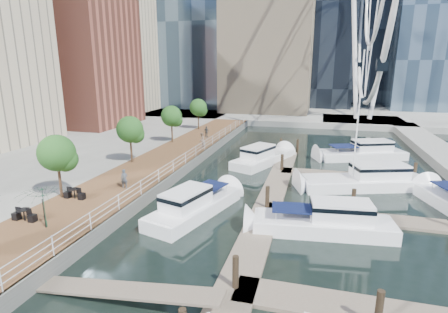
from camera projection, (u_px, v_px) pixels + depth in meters
ground at (190, 260)px, 18.95m from camera, size 520.00×520.00×0.00m
boardwalk at (159, 166)px, 35.15m from camera, size 6.00×60.00×1.00m
seawall at (187, 168)px, 34.38m from camera, size 0.25×60.00×1.00m
land_far at (300, 98)px, 114.18m from camera, size 200.00×114.00×1.00m
pier at (362, 122)px, 63.87m from camera, size 14.00×12.00×1.00m
railing at (185, 158)px, 34.15m from camera, size 0.10×60.00×1.05m
floating_docks at (337, 200)px, 26.13m from camera, size 16.00×34.00×2.60m
midrise_condos at (32, 44)px, 49.26m from camera, size 19.00×67.00×28.00m
street_trees at (130, 130)px, 33.89m from camera, size 2.60×42.60×4.60m
cafe_tables at (1, 230)px, 19.39m from camera, size 2.50×13.70×0.74m
yacht_foreground at (322, 232)px, 22.10m from camera, size 9.73×3.65×2.15m
pedestrian_near at (124, 179)px, 27.12m from camera, size 0.61×0.47×1.49m
pedestrian_mid at (202, 140)px, 40.67m from camera, size 0.70×0.89×1.80m
pedestrian_far at (207, 132)px, 46.92m from camera, size 0.94×0.56×1.51m
moored_yachts at (349, 190)px, 29.84m from camera, size 24.25×36.84×11.50m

